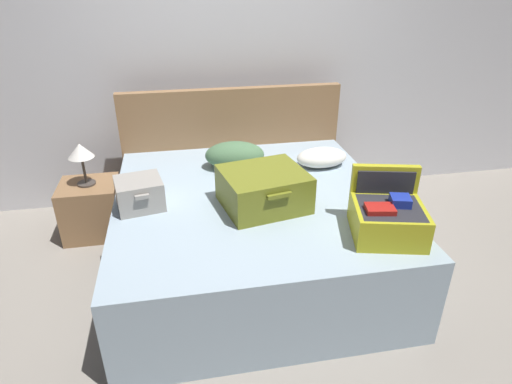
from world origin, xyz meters
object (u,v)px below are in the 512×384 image
object	(u,v)px
pillow_center_head	(322,157)
table_lamp	(81,153)
hard_case_large	(263,189)
nightstand	(92,209)
bed	(252,232)
hard_case_medium	(388,216)
hard_case_small	(140,193)
pillow_near_headboard	(235,155)

from	to	relation	value
pillow_center_head	table_lamp	size ratio (longest dim) A/B	1.18
hard_case_large	pillow_center_head	size ratio (longest dim) A/B	1.48
nightstand	bed	bearing A→B (deg)	-29.73
hard_case_large	hard_case_medium	distance (m)	0.77
nightstand	pillow_center_head	bearing A→B (deg)	-9.03
bed	hard_case_small	xyz separation A→B (m)	(-0.73, -0.01, 0.38)
hard_case_medium	pillow_center_head	size ratio (longest dim) A/B	1.20
hard_case_small	hard_case_large	bearing A→B (deg)	-20.47
pillow_near_headboard	hard_case_large	bearing A→B (deg)	-81.45
pillow_center_head	table_lamp	distance (m)	1.82
bed	nightstand	bearing A→B (deg)	150.27
hard_case_small	pillow_near_headboard	bearing A→B (deg)	25.43
nightstand	hard_case_medium	bearing A→B (deg)	-34.47
pillow_center_head	table_lamp	bearing A→B (deg)	170.97
hard_case_small	pillow_center_head	distance (m)	1.40
hard_case_medium	pillow_center_head	xyz separation A→B (m)	(-0.06, 0.99, -0.04)
pillow_center_head	hard_case_small	bearing A→B (deg)	-163.23
bed	hard_case_small	size ratio (longest dim) A/B	5.68
hard_case_large	hard_case_medium	world-z (taller)	hard_case_medium
hard_case_medium	hard_case_small	world-z (taller)	hard_case_medium
nightstand	table_lamp	xyz separation A→B (m)	(-0.00, 0.00, 0.48)
hard_case_medium	bed	bearing A→B (deg)	151.95
pillow_near_headboard	table_lamp	world-z (taller)	pillow_near_headboard
hard_case_large	hard_case_medium	xyz separation A→B (m)	(0.62, -0.46, -0.00)
pillow_near_headboard	nightstand	world-z (taller)	pillow_near_headboard
pillow_center_head	hard_case_medium	bearing A→B (deg)	-86.56
hard_case_large	pillow_near_headboard	world-z (taller)	hard_case_large
table_lamp	bed	bearing A→B (deg)	-29.73
hard_case_small	table_lamp	size ratio (longest dim) A/B	0.98
pillow_center_head	nightstand	bearing A→B (deg)	170.97
bed	nightstand	xyz separation A→B (m)	(-1.19, 0.68, -0.07)
hard_case_large	nightstand	bearing A→B (deg)	135.22
hard_case_medium	nightstand	distance (m)	2.30
hard_case_large	pillow_center_head	distance (m)	0.78
pillow_center_head	bed	bearing A→B (deg)	-147.30
bed	pillow_near_headboard	world-z (taller)	pillow_near_headboard
hard_case_large	pillow_near_headboard	xyz separation A→B (m)	(-0.09, 0.63, -0.02)
hard_case_medium	hard_case_small	size ratio (longest dim) A/B	1.45
bed	hard_case_large	world-z (taller)	hard_case_large
table_lamp	pillow_near_headboard	bearing A→B (deg)	-9.44
hard_case_small	pillow_near_headboard	world-z (taller)	pillow_near_headboard
pillow_near_headboard	nightstand	distance (m)	1.24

